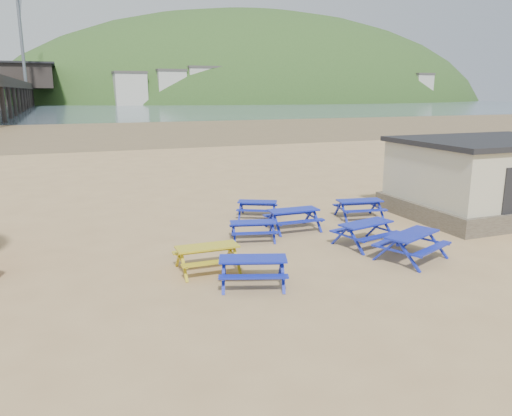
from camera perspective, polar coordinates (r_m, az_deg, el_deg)
name	(u,v)px	position (r m, az deg, el deg)	size (l,w,h in m)	color
ground	(265,248)	(16.47, 1.04, -4.58)	(400.00, 400.00, 0.00)	tan
wet_sand	(109,130)	(69.94, -16.50, 8.56)	(400.00, 400.00, 0.00)	olive
sea	(77,106)	(184.67, -19.77, 10.90)	(400.00, 400.00, 0.00)	#465764
picnic_table_blue_a	(253,231)	(17.26, -0.35, -2.61)	(1.81, 1.59, 0.65)	#0B01B0
picnic_table_blue_b	(257,209)	(20.39, 0.16, -0.12)	(1.98, 1.85, 0.66)	#0B01B0
picnic_table_blue_c	(293,220)	(18.54, 4.28, -1.32)	(1.88, 1.53, 0.78)	#0B01B0
picnic_table_blue_d	(253,271)	(13.34, -0.36, -7.23)	(2.15, 1.94, 0.75)	#0B01B0
picnic_table_blue_e	(411,246)	(15.97, 17.34, -4.21)	(2.45, 2.25, 0.83)	#0B01B0
picnic_table_blue_f	(366,234)	(17.03, 12.42, -2.91)	(2.17, 1.89, 0.79)	#0B01B0
picnic_table_yellow	(208,258)	(14.40, -5.56, -5.74)	(1.78, 1.44, 0.74)	#AC9B13
amenity_block	(490,177)	(22.88, 25.19, 3.25)	(7.40, 5.40, 3.15)	#665B4C
pier	(19,90)	(193.11, -25.43, 12.10)	(24.00, 220.00, 39.29)	black
headland_town	(258,121)	(262.79, 0.20, 9.96)	(264.00, 144.00, 108.00)	#2D4C1E
picnic_table_blue_g	(359,209)	(20.62, 11.72, -0.12)	(2.02, 1.74, 0.75)	#0B01B0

